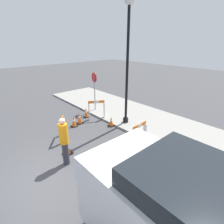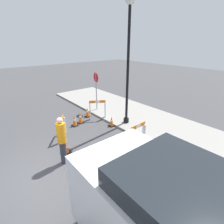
{
  "view_description": "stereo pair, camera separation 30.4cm",
  "coord_description": "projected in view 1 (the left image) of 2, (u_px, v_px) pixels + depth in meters",
  "views": [
    {
      "loc": [
        4.86,
        -1.14,
        4.19
      ],
      "look_at": [
        -1.05,
        4.11,
        1.0
      ],
      "focal_mm": 28.0,
      "sensor_mm": 36.0,
      "label": 1
    },
    {
      "loc": [
        5.06,
        -0.91,
        4.19
      ],
      "look_at": [
        -1.05,
        4.11,
        1.0
      ],
      "focal_mm": 28.0,
      "sensor_mm": 36.0,
      "label": 2
    }
  ],
  "objects": [
    {
      "name": "barricade_0",
      "position": [
        62.0,
        128.0,
        7.93
      ],
      "size": [
        0.83,
        0.67,
        0.99
      ],
      "rotation": [
        0.0,
        0.0,
        5.64
      ],
      "color": "white",
      "rests_on": "ground_plane"
    },
    {
      "name": "traffic_cone_4",
      "position": [
        111.0,
        121.0,
        9.25
      ],
      "size": [
        0.3,
        0.3,
        0.54
      ],
      "color": "black",
      "rests_on": "ground_plane"
    },
    {
      "name": "ground_plane",
      "position": [
        39.0,
        181.0,
        5.64
      ],
      "size": [
        60.0,
        60.0,
        0.0
      ],
      "primitive_type": "plane",
      "color": "#424244"
    },
    {
      "name": "barricade_2",
      "position": [
        97.0,
        109.0,
        9.92
      ],
      "size": [
        0.6,
        0.85,
        1.14
      ],
      "rotation": [
        0.0,
        0.0,
        10.44
      ],
      "color": "white",
      "rests_on": "ground_plane"
    },
    {
      "name": "stop_sign",
      "position": [
        94.0,
        85.0,
        10.78
      ],
      "size": [
        0.6,
        0.1,
        2.36
      ],
      "rotation": [
        0.0,
        0.0,
        3.01
      ],
      "color": "gray",
      "rests_on": "sidewalk_slab"
    },
    {
      "name": "streetlamp_post",
      "position": [
        128.0,
        48.0,
        8.15
      ],
      "size": [
        0.44,
        0.44,
        5.98
      ],
      "color": "black",
      "rests_on": "sidewalk_slab"
    },
    {
      "name": "traffic_cone_3",
      "position": [
        80.0,
        118.0,
        9.51
      ],
      "size": [
        0.3,
        0.3,
        0.65
      ],
      "color": "black",
      "rests_on": "ground_plane"
    },
    {
      "name": "person_worker",
      "position": [
        64.0,
        140.0,
        6.09
      ],
      "size": [
        0.4,
        0.4,
        1.83
      ],
      "rotation": [
        0.0,
        0.0,
        1.9
      ],
      "color": "#33333D",
      "rests_on": "ground_plane"
    },
    {
      "name": "barricade_1",
      "position": [
        139.0,
        135.0,
        7.18
      ],
      "size": [
        0.17,
        0.87,
        1.14
      ],
      "rotation": [
        0.0,
        0.0,
        7.9
      ],
      "color": "white",
      "rests_on": "ground_plane"
    },
    {
      "name": "traffic_cone_2",
      "position": [
        68.0,
        149.0,
        6.93
      ],
      "size": [
        0.3,
        0.3,
        0.48
      ],
      "color": "black",
      "rests_on": "ground_plane"
    },
    {
      "name": "traffic_cone_1",
      "position": [
        136.0,
        133.0,
        8.05
      ],
      "size": [
        0.3,
        0.3,
        0.57
      ],
      "color": "black",
      "rests_on": "ground_plane"
    },
    {
      "name": "sidewalk_slab",
      "position": [
        155.0,
        123.0,
        9.51
      ],
      "size": [
        18.0,
        3.65,
        0.11
      ],
      "color": "gray",
      "rests_on": "ground_plane"
    },
    {
      "name": "traffic_cone_0",
      "position": [
        74.0,
        121.0,
        9.19
      ],
      "size": [
        0.3,
        0.3,
        0.59
      ],
      "color": "black",
      "rests_on": "ground_plane"
    },
    {
      "name": "traffic_cone_5",
      "position": [
        86.0,
        113.0,
        10.34
      ],
      "size": [
        0.3,
        0.3,
        0.59
      ],
      "color": "black",
      "rests_on": "ground_plane"
    }
  ]
}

